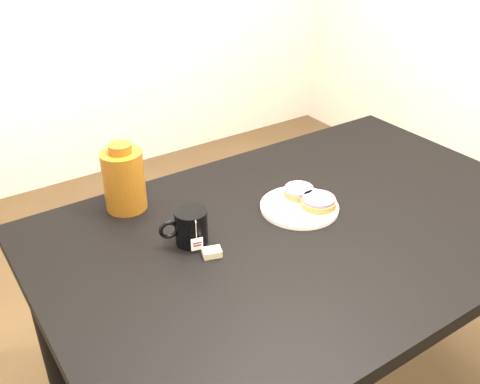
# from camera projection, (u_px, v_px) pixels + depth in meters

# --- Properties ---
(table) EXTENTS (1.40, 0.90, 0.75)m
(table) POSITION_uv_depth(u_px,v_px,m) (306.00, 248.00, 1.46)
(table) COLOR black
(table) RESTS_ON ground_plane
(plate) EXTENTS (0.22, 0.22, 0.02)m
(plate) POSITION_uv_depth(u_px,v_px,m) (299.00, 206.00, 1.48)
(plate) COLOR white
(plate) RESTS_ON table
(bagel_back) EXTENTS (0.11, 0.11, 0.03)m
(bagel_back) POSITION_uv_depth(u_px,v_px,m) (299.00, 191.00, 1.52)
(bagel_back) COLOR brown
(bagel_back) RESTS_ON plate
(bagel_front) EXTENTS (0.14, 0.14, 0.03)m
(bagel_front) POSITION_uv_depth(u_px,v_px,m) (318.00, 202.00, 1.47)
(bagel_front) COLOR brown
(bagel_front) RESTS_ON plate
(mug) EXTENTS (0.13, 0.10, 0.09)m
(mug) POSITION_uv_depth(u_px,v_px,m) (190.00, 227.00, 1.32)
(mug) COLOR black
(mug) RESTS_ON table
(teabag_pouch) EXTENTS (0.05, 0.04, 0.02)m
(teabag_pouch) POSITION_uv_depth(u_px,v_px,m) (212.00, 253.00, 1.29)
(teabag_pouch) COLOR #C6B793
(teabag_pouch) RESTS_ON table
(bagel_package) EXTENTS (0.13, 0.13, 0.19)m
(bagel_package) POSITION_uv_depth(u_px,v_px,m) (124.00, 179.00, 1.45)
(bagel_package) COLOR #5E310C
(bagel_package) RESTS_ON table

